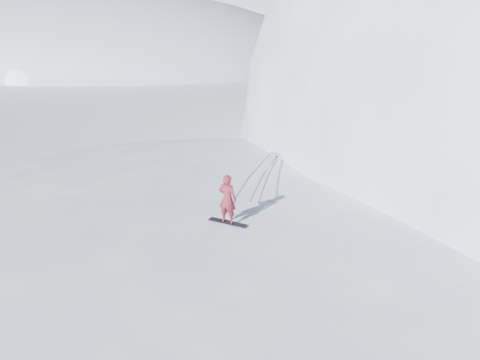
% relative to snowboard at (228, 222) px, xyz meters
% --- Properties ---
extents(ground, '(400.00, 400.00, 0.00)m').
position_rel_snowboard_xyz_m(ground, '(0.12, -1.13, -2.41)').
color(ground, white).
rests_on(ground, ground).
extents(near_ridge, '(36.00, 28.00, 4.80)m').
position_rel_snowboard_xyz_m(near_ridge, '(1.12, 1.87, -2.41)').
color(near_ridge, white).
rests_on(near_ridge, ground).
extents(far_ridge_a, '(120.00, 70.00, 28.00)m').
position_rel_snowboard_xyz_m(far_ridge_a, '(-69.88, 58.87, -2.41)').
color(far_ridge_a, white).
rests_on(far_ridge_a, ground).
extents(far_ridge_c, '(140.00, 90.00, 36.00)m').
position_rel_snowboard_xyz_m(far_ridge_c, '(-39.88, 108.87, -2.41)').
color(far_ridge_c, white).
rests_on(far_ridge_c, ground).
extents(wind_bumps, '(16.00, 14.40, 1.00)m').
position_rel_snowboard_xyz_m(wind_bumps, '(-0.44, 0.99, -2.41)').
color(wind_bumps, white).
rests_on(wind_bumps, ground).
extents(snowboard, '(1.32, 0.30, 0.02)m').
position_rel_snowboard_xyz_m(snowboard, '(0.00, 0.00, 0.00)').
color(snowboard, black).
rests_on(snowboard, near_ridge).
extents(snowboarder, '(0.60, 0.41, 1.61)m').
position_rel_snowboard_xyz_m(snowboarder, '(0.00, 0.00, 0.82)').
color(snowboarder, maroon).
rests_on(snowboarder, snowboard).
extents(vapor_plume, '(9.58, 7.66, 6.71)m').
position_rel_snowboard_xyz_m(vapor_plume, '(-43.31, 31.52, -2.41)').
color(vapor_plume, white).
rests_on(vapor_plume, ground).
extents(board_tracks, '(2.54, 5.93, 0.04)m').
position_rel_snowboard_xyz_m(board_tracks, '(-0.45, 4.63, 0.01)').
color(board_tracks, silver).
rests_on(board_tracks, ground).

